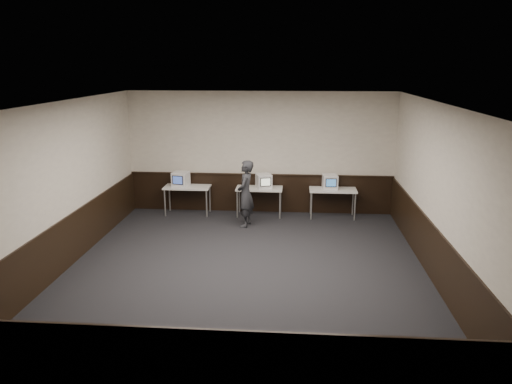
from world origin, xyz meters
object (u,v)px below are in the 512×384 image
(emac_center, at_px, (264,181))
(person, at_px, (246,194))
(desk_left, at_px, (187,189))
(emac_left, at_px, (181,179))
(emac_right, at_px, (330,182))
(desk_center, at_px, (259,190))
(desk_right, at_px, (333,192))

(emac_center, relative_size, person, 0.30)
(desk_left, bearing_deg, emac_left, -174.01)
(emac_right, xyz_separation_m, person, (-2.08, -0.93, -0.12))
(desk_center, relative_size, emac_center, 2.49)
(emac_right, bearing_deg, desk_center, 176.42)
(desk_center, xyz_separation_m, emac_left, (-2.06, -0.02, 0.27))
(desk_left, distance_m, emac_left, 0.31)
(desk_center, bearing_deg, emac_right, 0.96)
(desk_right, distance_m, person, 2.35)
(desk_right, xyz_separation_m, emac_right, (-0.08, 0.03, 0.26))
(person, bearing_deg, emac_center, 165.21)
(desk_center, relative_size, person, 0.73)
(desk_right, relative_size, emac_left, 2.56)
(desk_left, distance_m, desk_right, 3.80)
(desk_right, bearing_deg, emac_left, -179.76)
(desk_right, bearing_deg, person, -157.44)
(desk_left, xyz_separation_m, emac_left, (-0.16, -0.02, 0.27))
(desk_center, height_order, person, person)
(desk_left, distance_m, emac_center, 2.03)
(desk_left, bearing_deg, desk_right, 0.00)
(desk_right, bearing_deg, emac_center, -179.17)
(desk_center, height_order, emac_center, emac_center)
(desk_center, height_order, emac_right, emac_right)
(emac_left, xyz_separation_m, emac_center, (2.18, -0.01, -0.01))
(desk_right, bearing_deg, desk_center, 180.00)
(desk_left, xyz_separation_m, person, (1.63, -0.90, 0.14))
(emac_left, height_order, emac_right, emac_left)
(desk_right, distance_m, emac_center, 1.80)
(desk_left, bearing_deg, person, -28.84)
(desk_center, relative_size, desk_right, 1.00)
(emac_center, distance_m, emac_right, 1.70)
(desk_center, bearing_deg, desk_left, 180.00)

